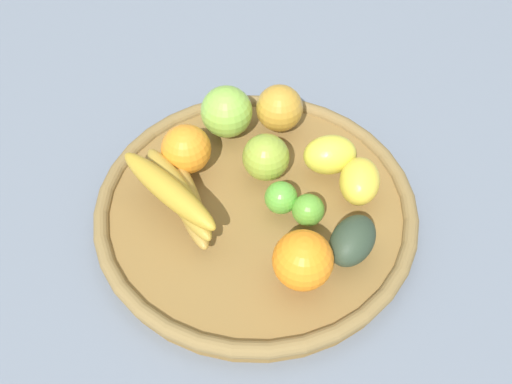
% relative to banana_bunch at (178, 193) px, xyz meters
% --- Properties ---
extents(ground_plane, '(2.40, 2.40, 0.00)m').
position_rel_banana_bunch_xyz_m(ground_plane, '(-0.09, 0.05, -0.07)').
color(ground_plane, slate).
rests_on(ground_plane, ground).
extents(basket, '(0.43, 0.43, 0.04)m').
position_rel_banana_bunch_xyz_m(basket, '(-0.09, 0.05, -0.05)').
color(basket, olive).
rests_on(basket, ground_plane).
extents(banana_bunch, '(0.09, 0.18, 0.06)m').
position_rel_banana_bunch_xyz_m(banana_bunch, '(0.00, 0.00, 0.00)').
color(banana_bunch, '#AF8839').
rests_on(banana_bunch, basket).
extents(lime_1, '(0.06, 0.06, 0.04)m').
position_rel_banana_bunch_xyz_m(lime_1, '(-0.12, 0.12, -0.01)').
color(lime_1, '#599E30').
rests_on(lime_1, basket).
extents(lime_0, '(0.06, 0.06, 0.04)m').
position_rel_banana_bunch_xyz_m(lime_0, '(-0.11, 0.08, -0.01)').
color(lime_0, '#59A836').
rests_on(lime_0, basket).
extents(lemon_1, '(0.09, 0.09, 0.05)m').
position_rel_banana_bunch_xyz_m(lemon_1, '(-0.20, 0.13, -0.01)').
color(lemon_1, yellow).
rests_on(lemon_1, basket).
extents(apple_1, '(0.09, 0.09, 0.07)m').
position_rel_banana_bunch_xyz_m(apple_1, '(-0.20, -0.04, 0.00)').
color(apple_1, '#C18B2E').
rests_on(apple_1, basket).
extents(orange_0, '(0.09, 0.09, 0.07)m').
position_rel_banana_bunch_xyz_m(orange_0, '(-0.06, 0.18, 0.00)').
color(orange_0, orange).
rests_on(orange_0, basket).
extents(apple_0, '(0.07, 0.07, 0.06)m').
position_rel_banana_bunch_xyz_m(apple_0, '(-0.13, 0.02, 0.00)').
color(apple_0, '#8EA836').
rests_on(apple_0, basket).
extents(lemon_0, '(0.09, 0.08, 0.05)m').
position_rel_banana_bunch_xyz_m(lemon_0, '(-0.20, 0.07, -0.00)').
color(lemon_0, yellow).
rests_on(lemon_0, basket).
extents(apple_2, '(0.10, 0.10, 0.07)m').
position_rel_banana_bunch_xyz_m(apple_2, '(-0.14, -0.08, 0.01)').
color(apple_2, '#87BB45').
rests_on(apple_2, basket).
extents(orange_1, '(0.10, 0.10, 0.07)m').
position_rel_banana_bunch_xyz_m(orange_1, '(-0.05, -0.06, 0.00)').
color(orange_1, orange).
rests_on(orange_1, basket).
extents(avocado, '(0.09, 0.07, 0.05)m').
position_rel_banana_bunch_xyz_m(avocado, '(-0.13, 0.19, -0.01)').
color(avocado, '#2D3D2D').
rests_on(avocado, basket).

